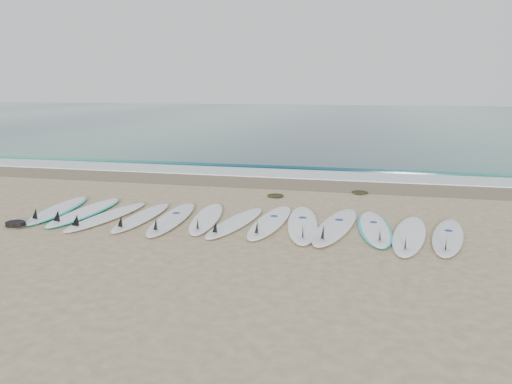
% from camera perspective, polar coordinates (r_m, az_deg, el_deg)
% --- Properties ---
extents(ground, '(120.00, 120.00, 0.00)m').
position_cam_1_polar(ground, '(9.45, -2.35, -3.65)').
color(ground, tan).
extents(ocean, '(120.00, 55.00, 0.03)m').
position_cam_1_polar(ocean, '(41.40, 9.98, 8.35)').
color(ocean, '#205857').
rests_on(ocean, ground).
extents(wet_sand_band, '(120.00, 1.80, 0.01)m').
position_cam_1_polar(wet_sand_band, '(13.33, 2.40, 1.02)').
color(wet_sand_band, '#6E5F49').
rests_on(wet_sand_band, ground).
extents(foam_band, '(120.00, 1.40, 0.04)m').
position_cam_1_polar(foam_band, '(14.68, 3.44, 2.09)').
color(foam_band, silver).
rests_on(foam_band, ground).
extents(wave_crest, '(120.00, 1.00, 0.10)m').
position_cam_1_polar(wave_crest, '(16.14, 4.36, 3.09)').
color(wave_crest, '#205857').
rests_on(wave_crest, ground).
extents(surfboard_0, '(0.92, 2.51, 0.31)m').
position_cam_1_polar(surfboard_0, '(11.09, -21.74, -1.89)').
color(surfboard_0, white).
rests_on(surfboard_0, ground).
extents(surfboard_1, '(0.64, 2.51, 0.32)m').
position_cam_1_polar(surfboard_1, '(10.71, -19.01, -2.16)').
color(surfboard_1, white).
rests_on(surfboard_1, ground).
extents(surfboard_2, '(0.84, 2.47, 0.31)m').
position_cam_1_polar(surfboard_2, '(10.18, -16.80, -2.69)').
color(surfboard_2, white).
rests_on(surfboard_2, ground).
extents(surfboard_3, '(0.49, 2.30, 0.29)m').
position_cam_1_polar(surfboard_3, '(9.96, -13.05, -2.83)').
color(surfboard_3, white).
rests_on(surfboard_3, ground).
extents(surfboard_4, '(0.75, 2.58, 0.33)m').
position_cam_1_polar(surfboard_4, '(9.71, -9.67, -3.03)').
color(surfboard_4, silver).
rests_on(surfboard_4, ground).
extents(surfboard_5, '(0.84, 2.44, 0.31)m').
position_cam_1_polar(surfboard_5, '(9.67, -5.72, -3.00)').
color(surfboard_5, white).
rests_on(surfboard_5, ground).
extents(surfboard_6, '(0.85, 2.40, 0.30)m').
position_cam_1_polar(surfboard_6, '(9.34, -2.46, -3.50)').
color(surfboard_6, white).
rests_on(surfboard_6, ground).
extents(surfboard_7, '(0.66, 2.57, 0.33)m').
position_cam_1_polar(surfboard_7, '(9.36, 1.58, -3.42)').
color(surfboard_7, white).
rests_on(surfboard_7, ground).
extents(surfboard_8, '(0.92, 2.72, 0.34)m').
position_cam_1_polar(surfboard_8, '(9.25, 5.36, -3.66)').
color(surfboard_8, white).
rests_on(surfboard_8, ground).
extents(surfboard_9, '(0.94, 2.77, 0.35)m').
position_cam_1_polar(surfboard_9, '(9.18, 9.02, -3.87)').
color(surfboard_9, white).
rests_on(surfboard_9, ground).
extents(surfboard_10, '(0.81, 2.45, 0.31)m').
position_cam_1_polar(surfboard_10, '(9.25, 13.41, -4.03)').
color(surfboard_10, white).
rests_on(surfboard_10, ground).
extents(surfboard_11, '(0.86, 2.60, 0.33)m').
position_cam_1_polar(surfboard_11, '(8.94, 17.11, -4.73)').
color(surfboard_11, white).
rests_on(surfboard_11, ground).
extents(surfboard_12, '(0.89, 2.43, 0.30)m').
position_cam_1_polar(surfboard_12, '(9.06, 21.07, -4.81)').
color(surfboard_12, white).
rests_on(surfboard_12, ground).
extents(seaweed_near, '(0.40, 0.31, 0.08)m').
position_cam_1_polar(seaweed_near, '(11.67, 2.24, -0.41)').
color(seaweed_near, black).
rests_on(seaweed_near, ground).
extents(seaweed_far, '(0.40, 0.31, 0.08)m').
position_cam_1_polar(seaweed_far, '(12.27, 11.78, -0.04)').
color(seaweed_far, black).
rests_on(seaweed_far, ground).
extents(leash_coil, '(0.46, 0.36, 0.11)m').
position_cam_1_polar(leash_coil, '(10.28, -25.75, -3.28)').
color(leash_coil, black).
rests_on(leash_coil, ground).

